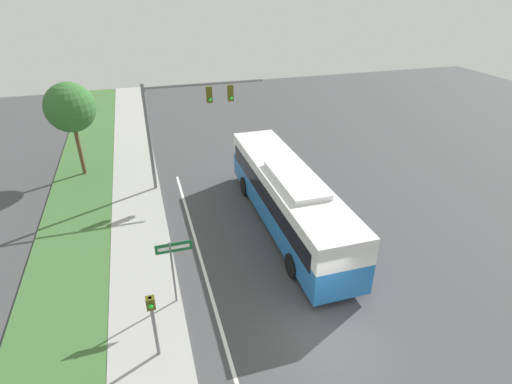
% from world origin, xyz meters
% --- Properties ---
extents(ground_plane, '(80.00, 80.00, 0.00)m').
position_xyz_m(ground_plane, '(0.00, 0.00, 0.00)').
color(ground_plane, '#424244').
extents(sidewalk, '(2.80, 80.00, 0.12)m').
position_xyz_m(sidewalk, '(-6.20, 0.00, 0.06)').
color(sidewalk, '#9E9E99').
rests_on(sidewalk, ground_plane).
extents(lane_divider_near, '(0.14, 30.00, 0.01)m').
position_xyz_m(lane_divider_near, '(-3.60, 0.00, 0.00)').
color(lane_divider_near, silver).
rests_on(lane_divider_near, ground_plane).
extents(bus, '(2.67, 12.43, 3.27)m').
position_xyz_m(bus, '(1.21, 7.55, 1.79)').
color(bus, '#236BB7').
rests_on(bus, ground_plane).
extents(signal_gantry, '(6.90, 0.41, 6.45)m').
position_xyz_m(signal_gantry, '(-2.95, 13.59, 4.65)').
color(signal_gantry, slate).
rests_on(signal_gantry, ground_plane).
extents(pedestrian_signal, '(0.28, 0.34, 2.66)m').
position_xyz_m(pedestrian_signal, '(-5.89, 1.09, 1.84)').
color(pedestrian_signal, slate).
rests_on(pedestrian_signal, ground_plane).
extents(street_sign, '(1.37, 0.08, 2.96)m').
position_xyz_m(street_sign, '(-4.94, 3.48, 2.08)').
color(street_sign, slate).
rests_on(street_sign, ground_plane).
extents(roadside_tree, '(3.03, 3.03, 5.95)m').
position_xyz_m(roadside_tree, '(-9.37, 17.11, 4.51)').
color(roadside_tree, brown).
rests_on(roadside_tree, grass_verge).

